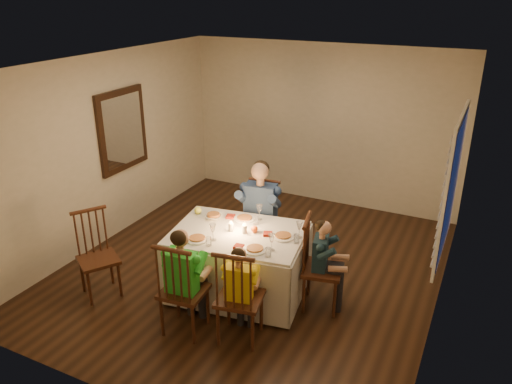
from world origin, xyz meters
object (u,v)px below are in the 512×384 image
at_px(chair_near_right, 240,337).
at_px(child_green, 186,329).
at_px(child_teal, 320,305).
at_px(serving_bowl, 214,217).
at_px(chair_adult, 260,259).
at_px(dining_table, 238,250).
at_px(child_yellow, 240,337).
at_px(adult, 260,259).
at_px(chair_near_left, 186,329).
at_px(chair_extra, 103,294).
at_px(chair_end, 320,305).

distance_m(chair_near_right, child_green, 0.60).
bearing_deg(child_teal, chair_near_right, 135.94).
relative_size(child_teal, serving_bowl, 5.52).
xyz_separation_m(chair_adult, child_teal, (1.07, -0.63, 0.00)).
xyz_separation_m(dining_table, chair_near_right, (0.41, -0.74, -0.57)).
distance_m(chair_adult, child_yellow, 1.60).
distance_m(adult, child_teal, 1.24).
distance_m(chair_near_left, chair_near_right, 0.60).
relative_size(chair_adult, child_yellow, 1.02).
bearing_deg(chair_extra, chair_near_right, -57.13).
xyz_separation_m(chair_adult, chair_extra, (-1.34, -1.54, 0.00)).
bearing_deg(serving_bowl, child_yellow, -47.74).
bearing_deg(chair_extra, child_green, -63.15).
bearing_deg(child_teal, chair_adult, 47.86).
relative_size(chair_near_right, chair_end, 1.00).
height_order(dining_table, adult, dining_table).
relative_size(chair_extra, adult, 0.76).
height_order(dining_table, chair_near_left, dining_table).
bearing_deg(chair_near_left, serving_bowl, -81.97).
relative_size(adult, child_teal, 1.28).
relative_size(chair_adult, chair_near_right, 1.00).
height_order(chair_adult, chair_extra, chair_adult).
bearing_deg(dining_table, child_yellow, -69.61).
bearing_deg(chair_adult, chair_near_right, -79.23).
bearing_deg(child_yellow, chair_adult, -82.24).
bearing_deg(child_yellow, chair_extra, -10.08).
xyz_separation_m(adult, serving_bowl, (-0.33, -0.60, 0.82)).
bearing_deg(chair_near_right, serving_bowl, -58.37).
bearing_deg(adult, child_teal, -37.91).
xyz_separation_m(chair_adult, child_green, (-0.07, -1.66, 0.00)).
xyz_separation_m(chair_near_left, child_green, (0.00, 0.00, 0.00)).
height_order(chair_extra, serving_bowl, serving_bowl).
distance_m(chair_near_left, child_yellow, 0.60).
distance_m(chair_end, child_teal, 0.00).
distance_m(dining_table, chair_near_left, 1.06).
xyz_separation_m(chair_near_left, child_teal, (1.15, 1.04, 0.00)).
bearing_deg(chair_near_right, dining_table, -71.65).
distance_m(adult, child_yellow, 1.60).
bearing_deg(chair_near_right, chair_extra, -10.08).
bearing_deg(dining_table, adult, 88.50).
height_order(chair_end, serving_bowl, serving_bowl).
distance_m(chair_near_right, adult, 1.60).
height_order(adult, child_green, adult).
height_order(chair_near_left, adult, adult).
bearing_deg(child_green, chair_extra, -11.02).
distance_m(chair_adult, adult, 0.00).
xyz_separation_m(chair_end, chair_extra, (-2.41, -0.91, 0.00)).
relative_size(adult, child_yellow, 1.29).
bearing_deg(chair_near_left, chair_end, -143.44).
relative_size(chair_adult, serving_bowl, 5.55).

